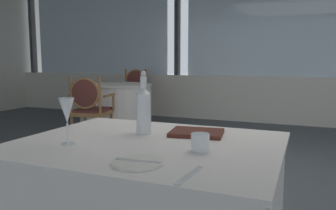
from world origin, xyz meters
The scene contains 12 objects.
ground_plane centered at (0.00, 0.00, 0.00)m, with size 15.25×15.25×0.00m, color #4C5156.
window_wall_far centered at (0.00, 3.39, 1.16)m, with size 11.73×0.14×2.93m.
side_plate centered at (0.00, -1.85, 0.76)m, with size 0.19×0.19×0.01m, color silver.
butter_knife centered at (0.00, -1.85, 0.76)m, with size 0.18×0.02×0.00m, color silver.
dinner_fork centered at (0.22, -1.90, 0.76)m, with size 0.20×0.02×0.00m, color silver.
water_bottle centered at (-0.21, -1.38, 0.88)m, with size 0.07×0.07×0.32m.
wine_glass centered at (-0.43, -1.71, 0.90)m, with size 0.07×0.07×0.21m.
water_tumbler centered at (0.16, -1.59, 0.79)m, with size 0.08×0.08×0.07m, color white.
menu_book centered at (0.05, -1.30, 0.76)m, with size 0.26×0.21×0.02m, color #512319.
background_table_1 centered at (-2.33, 1.81, 0.38)m, with size 1.20×1.20×0.75m.
dining_chair_1_0 centered at (-2.13, 0.81, 0.54)m, with size 0.60×0.54×0.92m.
dining_chair_1_1 centered at (-2.53, 2.82, 0.57)m, with size 0.60×0.54×0.97m.
Camera 1 is at (0.56, -2.90, 1.13)m, focal length 35.81 mm.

